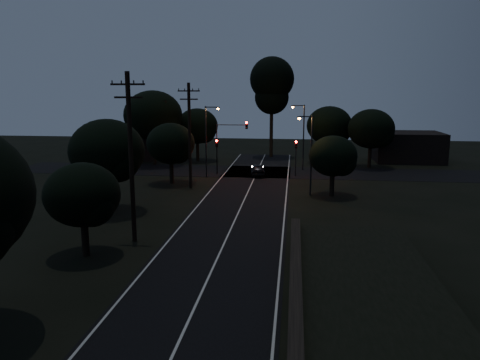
# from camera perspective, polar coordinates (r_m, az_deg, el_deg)

# --- Properties ---
(road_surface) EXTENTS (60.00, 70.00, 0.03)m
(road_surface) POSITION_cam_1_polar(r_m,az_deg,el_deg) (46.10, 1.03, -1.34)
(road_surface) COLOR black
(road_surface) RESTS_ON ground
(retaining_wall) EXTENTS (6.93, 26.00, 1.60)m
(retaining_wall) POSITION_cam_1_polar(r_m,az_deg,el_deg) (19.40, 16.53, -18.15)
(retaining_wall) COLOR black
(retaining_wall) RESTS_ON ground
(utility_pole_mid) EXTENTS (2.20, 0.30, 11.00)m
(utility_pole_mid) POSITION_cam_1_polar(r_m,az_deg,el_deg) (30.79, -13.17, 2.96)
(utility_pole_mid) COLOR black
(utility_pole_mid) RESTS_ON ground
(utility_pole_far) EXTENTS (2.20, 0.30, 10.50)m
(utility_pole_far) POSITION_cam_1_polar(r_m,az_deg,el_deg) (47.06, -6.17, 5.61)
(utility_pole_far) COLOR black
(utility_pole_far) RESTS_ON ground
(tree_left_b) EXTENTS (4.47, 4.47, 5.69)m
(tree_left_b) POSITION_cam_1_polar(r_m,az_deg,el_deg) (29.05, -18.46, -1.93)
(tree_left_b) COLOR black
(tree_left_b) RESTS_ON ground
(tree_left_c) EXTENTS (6.01, 6.01, 7.59)m
(tree_left_c) POSITION_cam_1_polar(r_m,az_deg,el_deg) (38.80, -15.67, 3.23)
(tree_left_c) COLOR black
(tree_left_c) RESTS_ON ground
(tree_left_d) EXTENTS (5.05, 5.05, 6.41)m
(tree_left_d) POSITION_cam_1_polar(r_m,az_deg,el_deg) (49.59, -8.27, 4.28)
(tree_left_d) COLOR black
(tree_left_d) RESTS_ON ground
(tree_far_nw) EXTENTS (5.73, 5.73, 7.26)m
(tree_far_nw) POSITION_cam_1_polar(r_m,az_deg,el_deg) (65.13, -5.08, 6.45)
(tree_far_nw) COLOR black
(tree_far_nw) RESTS_ON ground
(tree_far_w) EXTENTS (7.62, 7.62, 9.71)m
(tree_far_w) POSITION_cam_1_polar(r_m,az_deg,el_deg) (62.33, -10.35, 7.59)
(tree_far_w) COLOR black
(tree_far_w) RESTS_ON ground
(tree_far_ne) EXTENTS (6.04, 6.04, 7.64)m
(tree_far_ne) POSITION_cam_1_polar(r_m,az_deg,el_deg) (63.93, 11.03, 6.42)
(tree_far_ne) COLOR black
(tree_far_ne) RESTS_ON ground
(tree_far_e) EXTENTS (5.84, 5.84, 7.41)m
(tree_far_e) POSITION_cam_1_polar(r_m,az_deg,el_deg) (61.56, 15.89, 5.90)
(tree_far_e) COLOR black
(tree_far_e) RESTS_ON ground
(tree_right_a) EXTENTS (4.47, 4.47, 5.69)m
(tree_right_a) POSITION_cam_1_polar(r_m,az_deg,el_deg) (44.19, 11.48, 2.74)
(tree_right_a) COLOR black
(tree_right_a) RESTS_ON ground
(tall_pine) EXTENTS (6.36, 6.36, 14.45)m
(tall_pine) POSITION_cam_1_polar(r_m,az_deg,el_deg) (68.76, 3.91, 11.48)
(tall_pine) COLOR black
(tall_pine) RESTS_ON ground
(building_left) EXTENTS (10.00, 8.00, 4.40)m
(building_left) POSITION_cam_1_polar(r_m,az_deg,el_deg) (70.49, -13.68, 4.49)
(building_left) COLOR black
(building_left) RESTS_ON ground
(building_right) EXTENTS (9.00, 7.00, 4.00)m
(building_right) POSITION_cam_1_polar(r_m,az_deg,el_deg) (68.94, 19.74, 3.84)
(building_right) COLOR black
(building_right) RESTS_ON ground
(signal_left) EXTENTS (0.28, 0.35, 4.10)m
(signal_left) POSITION_cam_1_polar(r_m,az_deg,el_deg) (54.88, -2.84, 3.65)
(signal_left) COLOR black
(signal_left) RESTS_ON ground
(signal_right) EXTENTS (0.28, 0.35, 4.10)m
(signal_right) POSITION_cam_1_polar(r_m,az_deg,el_deg) (54.13, 6.83, 3.48)
(signal_right) COLOR black
(signal_right) RESTS_ON ground
(signal_mast) EXTENTS (3.70, 0.35, 6.25)m
(signal_mast) POSITION_cam_1_polar(r_m,az_deg,el_deg) (54.45, -1.10, 5.20)
(signal_mast) COLOR black
(signal_mast) RESTS_ON ground
(streetlight_a) EXTENTS (1.66, 0.26, 8.00)m
(streetlight_a) POSITION_cam_1_polar(r_m,az_deg,el_deg) (52.85, -3.97, 5.32)
(streetlight_a) COLOR black
(streetlight_a) RESTS_ON ground
(streetlight_b) EXTENTS (1.66, 0.26, 8.00)m
(streetlight_b) POSITION_cam_1_polar(r_m,az_deg,el_deg) (57.93, 7.57, 5.76)
(streetlight_b) COLOR black
(streetlight_b) RESTS_ON ground
(streetlight_c) EXTENTS (1.46, 0.26, 7.50)m
(streetlight_c) POSITION_cam_1_polar(r_m,az_deg,el_deg) (44.06, 8.48, 3.69)
(streetlight_c) COLOR black
(streetlight_c) RESTS_ON ground
(car) EXTENTS (2.04, 4.16, 1.37)m
(car) POSITION_cam_1_polar(r_m,az_deg,el_deg) (54.13, 2.19, 1.25)
(car) COLOR black
(car) RESTS_ON ground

